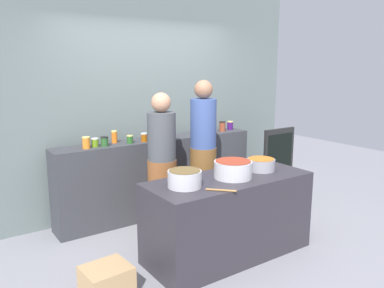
% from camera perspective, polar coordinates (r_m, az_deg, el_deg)
% --- Properties ---
extents(ground, '(12.00, 12.00, 0.00)m').
position_cam_1_polar(ground, '(4.40, 2.66, -14.29)').
color(ground, gray).
extents(storefront_wall, '(4.80, 0.12, 3.00)m').
position_cam_1_polar(storefront_wall, '(5.21, -6.92, 6.87)').
color(storefront_wall, slate).
rests_on(storefront_wall, ground).
extents(display_shelf, '(2.70, 0.36, 0.99)m').
position_cam_1_polar(display_shelf, '(5.09, -4.81, -4.72)').
color(display_shelf, '#35363C').
rests_on(display_shelf, ground).
extents(prep_table, '(1.70, 0.70, 0.82)m').
position_cam_1_polar(prep_table, '(4.02, 5.34, -10.53)').
color(prep_table, '#2D2930').
rests_on(prep_table, ground).
extents(preserve_jar_0, '(0.09, 0.09, 0.13)m').
position_cam_1_polar(preserve_jar_0, '(4.52, -15.23, 0.20)').
color(preserve_jar_0, orange).
rests_on(preserve_jar_0, display_shelf).
extents(preserve_jar_1, '(0.08, 0.08, 0.10)m').
position_cam_1_polar(preserve_jar_1, '(4.59, -14.02, 0.23)').
color(preserve_jar_1, '#5E861B').
rests_on(preserve_jar_1, display_shelf).
extents(preserve_jar_2, '(0.09, 0.09, 0.11)m').
position_cam_1_polar(preserve_jar_2, '(4.59, -12.69, 0.36)').
color(preserve_jar_2, '#295527').
rests_on(preserve_jar_2, display_shelf).
extents(preserve_jar_3, '(0.07, 0.07, 0.15)m').
position_cam_1_polar(preserve_jar_3, '(4.76, -11.30, 1.05)').
color(preserve_jar_3, orange).
rests_on(preserve_jar_3, display_shelf).
extents(preserve_jar_4, '(0.07, 0.07, 0.10)m').
position_cam_1_polar(preserve_jar_4, '(4.71, -9.09, 0.68)').
color(preserve_jar_4, '#275C24').
rests_on(preserve_jar_4, display_shelf).
extents(preserve_jar_5, '(0.08, 0.08, 0.11)m').
position_cam_1_polar(preserve_jar_5, '(4.79, -7.03, 0.99)').
color(preserve_jar_5, '#954A0C').
rests_on(preserve_jar_5, display_shelf).
extents(preserve_jar_6, '(0.07, 0.07, 0.15)m').
position_cam_1_polar(preserve_jar_6, '(4.96, -4.46, 1.65)').
color(preserve_jar_6, '#AF2420').
rests_on(preserve_jar_6, display_shelf).
extents(preserve_jar_7, '(0.08, 0.08, 0.12)m').
position_cam_1_polar(preserve_jar_7, '(5.10, -3.24, 1.81)').
color(preserve_jar_7, '#422B54').
rests_on(preserve_jar_7, display_shelf).
extents(preserve_jar_8, '(0.09, 0.09, 0.15)m').
position_cam_1_polar(preserve_jar_8, '(5.41, 2.22, 2.49)').
color(preserve_jar_8, '#AB2F17').
rests_on(preserve_jar_8, display_shelf).
extents(preserve_jar_9, '(0.08, 0.08, 0.15)m').
position_cam_1_polar(preserve_jar_9, '(5.47, 3.07, 2.59)').
color(preserve_jar_9, '#95490B').
rests_on(preserve_jar_9, display_shelf).
extents(preserve_jar_10, '(0.09, 0.09, 0.14)m').
position_cam_1_polar(preserve_jar_10, '(5.51, 4.46, 2.60)').
color(preserve_jar_10, brown).
rests_on(preserve_jar_10, display_shelf).
extents(preserve_jar_11, '(0.09, 0.09, 0.12)m').
position_cam_1_polar(preserve_jar_11, '(5.67, 5.60, 2.73)').
color(preserve_jar_11, '#3D145E').
rests_on(preserve_jar_11, display_shelf).
extents(cooking_pot_left, '(0.31, 0.31, 0.16)m').
position_cam_1_polar(cooking_pot_left, '(3.57, -1.09, -5.09)').
color(cooking_pot_left, '#B7B7BC').
rests_on(cooking_pot_left, prep_table).
extents(cooking_pot_center, '(0.38, 0.38, 0.17)m').
position_cam_1_polar(cooking_pot_center, '(3.87, 6.02, -3.71)').
color(cooking_pot_center, '#B7B7BC').
rests_on(cooking_pot_center, prep_table).
extents(cooking_pot_right, '(0.29, 0.29, 0.13)m').
position_cam_1_polar(cooking_pot_right, '(4.19, 10.08, -2.97)').
color(cooking_pot_right, gray).
rests_on(cooking_pot_right, prep_table).
extents(wooden_spoon, '(0.20, 0.21, 0.02)m').
position_cam_1_polar(wooden_spoon, '(3.48, 4.27, -6.76)').
color(wooden_spoon, '#9E703D').
rests_on(wooden_spoon, prep_table).
extents(cook_with_tongs, '(0.33, 0.33, 1.62)m').
position_cam_1_polar(cook_with_tongs, '(4.41, -4.40, -3.94)').
color(cook_with_tongs, brown).
rests_on(cook_with_tongs, ground).
extents(cook_in_cap, '(0.32, 0.32, 1.74)m').
position_cam_1_polar(cook_in_cap, '(4.69, 1.64, -2.19)').
color(cook_in_cap, brown).
rests_on(cook_in_cap, ground).
extents(bread_crate, '(0.40, 0.36, 0.27)m').
position_cam_1_polar(bread_crate, '(3.53, -12.37, -19.08)').
color(bread_crate, tan).
rests_on(bread_crate, ground).
extents(chalkboard_sign, '(0.56, 0.05, 1.04)m').
position_cam_1_polar(chalkboard_sign, '(5.70, 12.52, -2.88)').
color(chalkboard_sign, black).
rests_on(chalkboard_sign, ground).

